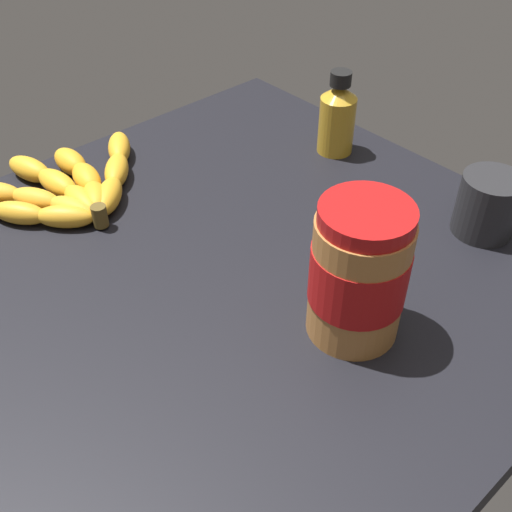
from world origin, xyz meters
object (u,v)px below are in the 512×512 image
banana_bunch (66,188)px  honey_bottle (337,117)px  peanut_butter_jar (359,273)px  coffee_mug (487,204)px

banana_bunch → honey_bottle: bearing=156.3°
honey_bottle → banana_bunch: bearing=-23.7°
peanut_butter_jar → honey_bottle: bearing=-134.7°
coffee_mug → honey_bottle: bearing=-91.3°
honey_bottle → peanut_butter_jar: bearing=45.3°
coffee_mug → banana_bunch: bearing=-49.4°
banana_bunch → peanut_butter_jar: (-10.76, 42.63, 6.24)cm
peanut_butter_jar → banana_bunch: bearing=-75.8°
banana_bunch → peanut_butter_jar: size_ratio=1.78×
peanut_butter_jar → honey_bottle: peanut_butter_jar is taller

